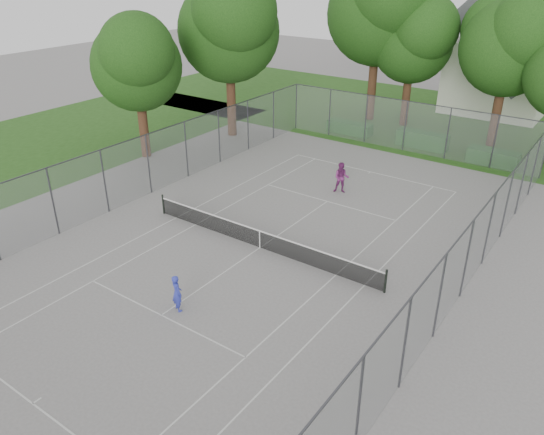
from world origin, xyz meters
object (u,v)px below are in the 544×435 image
Objects in this scene: girl_player at (177,293)px; woman_player at (341,178)px; tennis_net at (260,238)px; house at (500,66)px.

girl_player is 13.72m from woman_player.
tennis_net is 31.16m from house.
tennis_net is 7.09× the size of woman_player.
girl_player reaches higher than tennis_net.
house is at bearing 85.48° from tennis_net.
tennis_net is 5.76m from girl_player.
tennis_net is at bearing -65.76° from girl_player.
girl_player is (-2.16, -36.61, -3.20)m from house.
tennis_net is 1.30× the size of house.
house reaches higher than woman_player.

